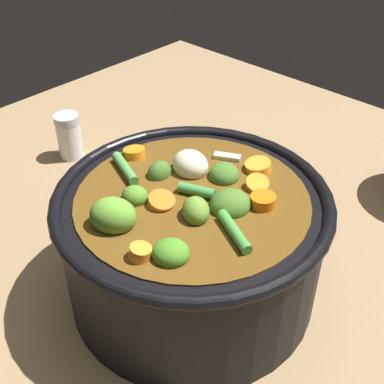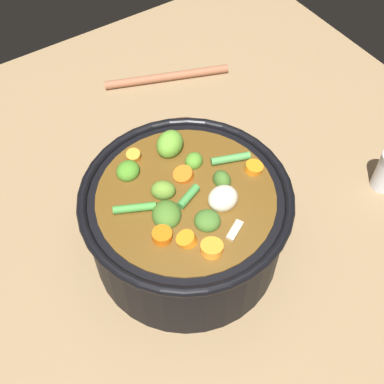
{
  "view_description": "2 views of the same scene",
  "coord_description": "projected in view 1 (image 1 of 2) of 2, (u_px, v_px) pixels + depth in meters",
  "views": [
    {
      "loc": [
        0.27,
        -0.29,
        0.43
      ],
      "look_at": [
        -0.02,
        0.02,
        0.11
      ],
      "focal_mm": 47.85,
      "sensor_mm": 36.0,
      "label": 1
    },
    {
      "loc": [
        0.2,
        0.32,
        0.64
      ],
      "look_at": [
        -0.02,
        -0.01,
        0.11
      ],
      "focal_mm": 46.71,
      "sensor_mm": 36.0,
      "label": 2
    }
  ],
  "objects": [
    {
      "name": "ground_plane",
      "position": [
        192.0,
        288.0,
        0.57
      ],
      "size": [
        1.1,
        1.1,
        0.0
      ],
      "primitive_type": "plane",
      "color": "#8C704C"
    },
    {
      "name": "cooking_pot",
      "position": [
        192.0,
        242.0,
        0.53
      ],
      "size": [
        0.28,
        0.28,
        0.15
      ],
      "color": "black",
      "rests_on": "ground_plane"
    },
    {
      "name": "salt_shaker",
      "position": [
        69.0,
        136.0,
        0.77
      ],
      "size": [
        0.04,
        0.04,
        0.07
      ],
      "color": "silver",
      "rests_on": "ground_plane"
    }
  ]
}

